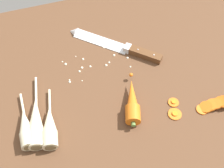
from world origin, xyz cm
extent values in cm
cube|color=brown|center=(0.00, 0.00, -2.00)|extent=(120.00, 90.00, 4.00)
cube|color=silver|center=(2.63, 17.73, 0.25)|extent=(17.40, 17.10, 0.50)
cone|color=silver|center=(-5.40, 25.54, 0.25)|extent=(4.91, 4.93, 3.96)
cube|color=silver|center=(9.80, 10.75, 1.10)|extent=(3.48, 3.50, 2.20)
cube|color=brown|center=(14.45, 6.22, 1.10)|extent=(9.84, 9.68, 2.20)
sphere|color=silver|center=(12.45, 8.17, 2.20)|extent=(0.50, 0.50, 0.50)
sphere|color=silver|center=(16.46, 4.26, 2.20)|extent=(0.50, 0.50, 0.50)
cylinder|color=orange|center=(1.97, -14.08, 2.10)|extent=(5.57, 5.99, 4.20)
cone|color=orange|center=(3.89, -8.53, 2.10)|extent=(7.61, 12.40, 3.99)
sphere|color=orange|center=(6.51, -0.99, 2.10)|extent=(1.20, 1.20, 1.20)
cylinder|color=#5B7F3D|center=(0.98, -16.96, 2.10)|extent=(1.46, 1.34, 1.20)
cylinder|color=beige|center=(-24.34, -12.45, 2.00)|extent=(4.72, 6.01, 4.00)
cone|color=beige|center=(-23.28, -4.88, 2.00)|extent=(5.12, 10.22, 3.80)
cylinder|color=beige|center=(-22.19, 2.88, 1.10)|extent=(2.16, 10.58, 0.70)
cylinder|color=brown|center=(-24.72, -15.18, 2.00)|extent=(2.81, 0.69, 2.80)
cylinder|color=beige|center=(-26.38, -12.42, 2.00)|extent=(4.09, 4.27, 4.00)
cone|color=beige|center=(-26.50, -6.61, 2.00)|extent=(3.95, 7.52, 3.80)
cylinder|color=beige|center=(-26.62, -0.65, 1.10)|extent=(0.87, 8.06, 0.70)
cylinder|color=brown|center=(-26.33, -14.52, 2.00)|extent=(2.81, 0.36, 2.80)
cylinder|color=beige|center=(-20.99, -14.16, 2.00)|extent=(4.65, 4.98, 4.00)
cone|color=beige|center=(-20.02, -8.12, 2.00)|extent=(5.00, 8.33, 3.80)
cylinder|color=beige|center=(-19.02, -1.94, 1.10)|extent=(2.04, 8.47, 0.70)
cylinder|color=brown|center=(-21.35, -16.33, 2.00)|extent=(2.81, 0.74, 2.80)
cylinder|color=orange|center=(21.93, -17.96, 0.35)|extent=(3.40, 3.40, 0.70)
cylinder|color=orange|center=(23.13, -17.78, 0.60)|extent=(3.70, 3.67, 2.10)
cylinder|color=orange|center=(24.50, -17.86, 0.84)|extent=(3.58, 3.51, 1.72)
cylinder|color=orange|center=(25.11, -17.79, 1.09)|extent=(3.53, 3.46, 1.66)
cylinder|color=orange|center=(25.97, -18.04, 1.33)|extent=(3.45, 3.39, 1.81)
cylinder|color=orange|center=(27.47, -17.96, 1.57)|extent=(3.36, 3.33, 2.11)
cylinder|color=orange|center=(28.20, -18.35, 1.82)|extent=(3.76, 3.77, 2.36)
cylinder|color=orange|center=(15.19, -13.18, 0.35)|extent=(3.15, 3.15, 0.70)
cylinder|color=orange|center=(15.19, -13.18, 0.62)|extent=(1.32, 1.32, 0.16)
cylinder|color=orange|center=(13.79, -16.81, 0.35)|extent=(3.86, 3.86, 0.70)
cylinder|color=orange|center=(13.79, -16.81, 0.62)|extent=(1.62, 1.62, 0.16)
sphere|color=silver|center=(2.72, 14.60, 0.37)|extent=(0.74, 0.74, 0.74)
sphere|color=silver|center=(-7.92, 7.07, 0.37)|extent=(0.73, 0.73, 0.73)
sphere|color=silver|center=(8.67, 7.55, 0.40)|extent=(0.80, 0.80, 0.80)
sphere|color=silver|center=(-11.74, 4.70, 0.28)|extent=(0.57, 0.57, 0.57)
sphere|color=silver|center=(4.81, 10.11, 0.43)|extent=(0.86, 0.86, 0.86)
sphere|color=silver|center=(-4.09, 7.94, 0.37)|extent=(0.75, 0.75, 0.75)
sphere|color=silver|center=(7.24, 14.16, 0.21)|extent=(0.42, 0.42, 0.42)
sphere|color=silver|center=(-8.08, 3.20, 0.23)|extent=(0.45, 0.45, 0.45)
sphere|color=silver|center=(-11.87, 3.94, 0.38)|extent=(0.76, 0.76, 0.76)
sphere|color=silver|center=(-11.46, 11.47, 0.45)|extent=(0.89, 0.89, 0.89)
sphere|color=silver|center=(8.18, 3.66, 0.30)|extent=(0.60, 0.60, 0.60)
sphere|color=silver|center=(-7.50, 13.74, 0.22)|extent=(0.44, 0.44, 0.44)
sphere|color=silver|center=(-5.51, 11.76, 0.40)|extent=(0.80, 0.80, 0.80)
sphere|color=silver|center=(-6.78, 8.30, 0.41)|extent=(0.81, 0.81, 0.81)
sphere|color=silver|center=(0.95, 6.79, 0.44)|extent=(0.87, 0.87, 0.87)
sphere|color=silver|center=(-12.21, 12.89, 0.23)|extent=(0.47, 0.47, 0.47)
sphere|color=silver|center=(2.23, 7.61, 0.35)|extent=(0.70, 0.70, 0.70)
camera|label=1|loc=(-14.88, -46.01, 64.73)|focal=41.82mm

